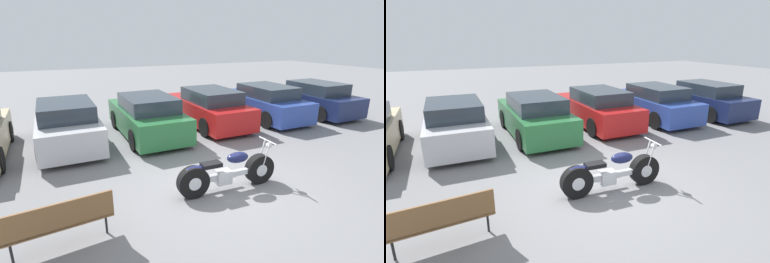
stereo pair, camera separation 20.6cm
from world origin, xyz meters
The scene contains 8 objects.
ground_plane centered at (0.00, 0.00, 0.00)m, with size 60.00×60.00×0.00m, color slate.
motorcycle centered at (-0.02, -0.22, 0.41)m, with size 2.37×0.62×1.03m.
parked_car_silver centered at (-2.93, 4.46, 0.67)m, with size 1.82×4.27×1.42m.
parked_car_green centered at (-0.39, 4.32, 0.67)m, with size 1.82×4.27×1.42m.
parked_car_red centered at (2.14, 4.56, 0.67)m, with size 1.82×4.27×1.42m.
parked_car_blue centered at (4.68, 4.43, 0.67)m, with size 1.82×4.27×1.42m.
parked_car_navy centered at (7.21, 4.22, 0.67)m, with size 1.82×4.27×1.42m.
park_bench centered at (-3.41, -0.80, 0.55)m, with size 1.65×0.55×0.89m.
Camera 1 is at (-3.30, -5.29, 3.23)m, focal length 28.00 mm.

